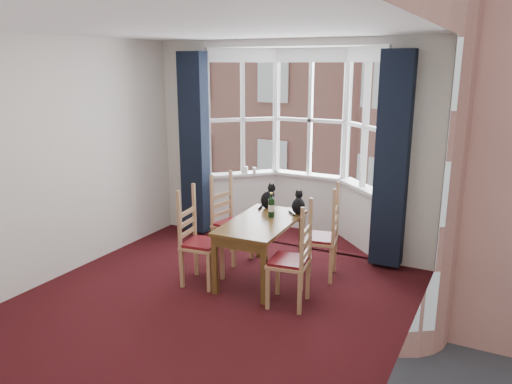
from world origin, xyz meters
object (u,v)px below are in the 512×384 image
Objects in this scene: dining_table at (261,229)px; cat_right at (298,205)px; wine_bottle at (271,206)px; candle_short at (254,171)px; candle_tall at (246,170)px; chair_right_near at (297,264)px; chair_left_far at (227,224)px; chair_left_near at (195,244)px; cat_left at (268,198)px; chair_right_far at (327,240)px.

cat_right is at bearing 60.01° from dining_table.
candle_short is (-0.96, 1.40, 0.07)m from wine_bottle.
candle_tall is (-1.05, 1.56, 0.30)m from dining_table.
chair_right_near is at bearing -52.52° from candle_short.
chair_left_far is at bearing 166.74° from wine_bottle.
chair_left_near is 1.00× the size of chair_right_near.
chair_right_near is 2.86× the size of cat_left.
cat_right is (0.90, 0.92, 0.36)m from chair_left_near.
chair_right_far is 9.33× the size of candle_short.
candle_tall reaches higher than dining_table.
chair_left_near is at bearing -78.30° from candle_tall.
candle_short is at bearing 12.98° from candle_tall.
chair_right_near is 8.80× the size of candle_tall.
cat_left is at bearing -49.50° from candle_tall.
cat_left is 1.36m from candle_tall.
candle_short reaches higher than chair_left_far.
chair_right_near is 2.60m from candle_short.
candle_short reaches higher than chair_right_near.
chair_left_near is 2.86× the size of cat_left.
candle_short is at bearing 124.34° from wine_bottle.
chair_left_far is 1.02m from cat_right.
candle_tall is (-0.37, 1.20, 0.45)m from chair_left_far.
candle_short is at bearing 120.09° from dining_table.
wine_bottle is 2.87× the size of candle_tall.
candle_tall is (-1.09, 1.37, 0.08)m from wine_bottle.
wine_bottle is at bearing 133.54° from chair_right_near.
dining_table is 1.43× the size of chair_left_far.
chair_right_far is 3.07× the size of wine_bottle.
chair_left_near is at bearing -134.44° from cat_right.
cat_right is at bearing 45.56° from chair_left_near.
cat_right is at bearing 167.80° from chair_right_far.
chair_left_far is 0.65m from cat_left.
chair_right_near is 3.07× the size of wine_bottle.
chair_right_far is at bearing 29.15° from dining_table.
cat_right is 1.64m from candle_short.
chair_left_far is 3.07× the size of wine_bottle.
cat_right reaches higher than chair_right_far.
chair_left_near is (-0.63, -0.45, -0.15)m from dining_table.
chair_left_far is 1.00× the size of chair_right_near.
cat_left is at bearing 129.74° from chair_right_near.
candle_tall reaches higher than chair_left_near.
dining_table is 1.86m from candle_short.
candle_tall is at bearing 130.50° from cat_left.
chair_right_near is at bearing -67.71° from cat_right.
chair_left_near reaches higher than dining_table.
chair_left_far is at bearing -179.11° from chair_right_far.
cat_right is (0.27, 0.46, 0.21)m from dining_table.
chair_left_far is (-0.05, 0.81, 0.00)m from chair_left_near.
cat_left is at bearing 169.92° from chair_right_far.
chair_left_far and chair_right_far have the same top height.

